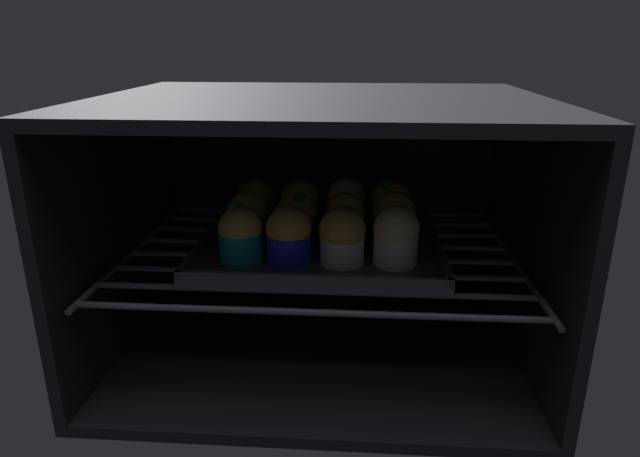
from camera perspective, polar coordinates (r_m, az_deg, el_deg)
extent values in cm
cube|color=black|center=(86.15, 0.07, -11.25)|extent=(59.00, 47.00, 1.50)
cube|color=black|center=(74.82, 0.09, 12.93)|extent=(59.00, 47.00, 1.50)
cube|color=black|center=(100.45, 0.99, 4.21)|extent=(59.00, 1.50, 34.00)
cube|color=black|center=(85.55, -19.51, 0.42)|extent=(1.50, 47.00, 34.00)
cube|color=black|center=(82.01, 20.55, -0.49)|extent=(1.50, 47.00, 34.00)
cylinder|color=#51515B|center=(62.63, -1.14, -8.66)|extent=(54.00, 0.80, 0.80)
cylinder|color=#51515B|center=(67.46, -0.73, -6.52)|extent=(54.00, 0.80, 0.80)
cylinder|color=#51515B|center=(72.38, -0.37, -4.67)|extent=(54.00, 0.80, 0.80)
cylinder|color=#51515B|center=(77.37, -0.06, -3.06)|extent=(54.00, 0.80, 0.80)
cylinder|color=#51515B|center=(82.41, 0.21, -1.64)|extent=(54.00, 0.80, 0.80)
cylinder|color=#51515B|center=(87.50, 0.45, -0.39)|extent=(54.00, 0.80, 0.80)
cylinder|color=#51515B|center=(92.63, 0.66, 0.72)|extent=(54.00, 0.80, 0.80)
cylinder|color=#51515B|center=(97.79, 0.85, 1.72)|extent=(54.00, 0.80, 0.80)
cylinder|color=#51515B|center=(85.96, -18.19, -1.75)|extent=(0.80, 42.00, 0.80)
cylinder|color=#51515B|center=(82.66, 19.12, -2.68)|extent=(0.80, 42.00, 0.80)
cube|color=#4C4C51|center=(78.08, 0.00, -2.06)|extent=(33.35, 26.71, 1.20)
cube|color=#4C4C51|center=(65.73, -0.80, -5.22)|extent=(33.35, 0.80, 1.00)
cube|color=#4C4C51|center=(89.92, 0.59, 1.56)|extent=(33.35, 0.80, 1.00)
cube|color=#4C4C51|center=(80.43, -11.65, -0.99)|extent=(0.80, 26.71, 1.00)
cube|color=#4C4C51|center=(78.31, 11.97, -1.57)|extent=(0.80, 26.71, 1.00)
cylinder|color=#0C8C84|center=(72.42, -8.16, -1.81)|extent=(5.65, 5.65, 3.95)
sphere|color=gold|center=(71.61, -8.25, 0.00)|extent=(5.74, 5.74, 5.74)
sphere|color=#28702D|center=(71.94, -8.79, 2.00)|extent=(2.04, 2.04, 2.04)
cylinder|color=#1928B7|center=(71.34, -3.23, -1.96)|extent=(5.65, 5.65, 3.95)
sphere|color=gold|center=(70.45, -3.27, 0.02)|extent=(5.85, 5.85, 5.85)
sphere|color=#19511E|center=(70.62, -3.85, 1.64)|extent=(1.79, 1.79, 1.79)
cylinder|color=silver|center=(70.96, 2.29, -2.07)|extent=(5.65, 5.65, 3.95)
sphere|color=gold|center=(70.10, 2.32, -0.17)|extent=(6.02, 6.02, 6.02)
sphere|color=#19511E|center=(69.65, 2.83, 1.45)|extent=(2.19, 2.19, 2.19)
cylinder|color=silver|center=(71.32, 7.80, -2.12)|extent=(5.65, 5.65, 3.95)
sphere|color=#E0CC7A|center=(70.38, 7.90, -0.03)|extent=(5.90, 5.90, 5.90)
sphere|color=#1E6023|center=(70.31, 8.29, 1.37)|extent=(2.55, 2.55, 2.55)
cylinder|color=red|center=(78.12, -7.33, -0.20)|extent=(5.65, 5.65, 3.95)
sphere|color=gold|center=(77.19, -7.43, 1.92)|extent=(5.41, 5.41, 5.41)
sphere|color=#1E6023|center=(76.73, -7.61, 3.30)|extent=(2.12, 2.12, 2.12)
cylinder|color=#1928B7|center=(77.35, -2.46, -0.25)|extent=(5.65, 5.65, 3.95)
sphere|color=gold|center=(76.54, -2.49, 1.56)|extent=(5.82, 5.82, 5.82)
sphere|color=#1E6023|center=(75.17, -2.29, 2.70)|extent=(2.23, 2.23, 2.23)
cylinder|color=#1928B7|center=(77.01, 2.63, -0.34)|extent=(5.65, 5.65, 3.95)
sphere|color=gold|center=(76.11, 2.66, 1.69)|extent=(5.54, 5.54, 5.54)
cylinder|color=#1928B7|center=(77.41, 7.54, -0.39)|extent=(5.65, 5.65, 3.95)
sphere|color=gold|center=(76.53, 7.63, 1.59)|extent=(6.07, 6.07, 6.07)
sphere|color=#19511E|center=(75.92, 7.66, 3.06)|extent=(1.60, 1.60, 1.60)
cylinder|color=silver|center=(84.77, -6.57, 1.38)|extent=(5.65, 5.65, 3.95)
sphere|color=gold|center=(84.03, -6.64, 3.05)|extent=(5.74, 5.74, 5.74)
sphere|color=#28702D|center=(83.78, -6.44, 4.40)|extent=(2.50, 2.50, 2.50)
cylinder|color=#0C8C84|center=(83.46, -2.05, 1.21)|extent=(5.65, 5.65, 3.95)
sphere|color=gold|center=(82.68, -2.07, 2.97)|extent=(5.90, 5.90, 5.90)
cylinder|color=#1928B7|center=(83.65, 2.72, 1.24)|extent=(5.65, 5.65, 3.95)
sphere|color=#E0CC7A|center=(82.77, 2.76, 3.26)|extent=(5.80, 5.80, 5.80)
cylinder|color=#1928B7|center=(83.55, 7.21, 1.09)|extent=(5.65, 5.65, 3.95)
sphere|color=gold|center=(82.75, 7.29, 2.90)|extent=(6.05, 6.05, 6.05)
sphere|color=#1E6023|center=(81.16, 6.88, 4.46)|extent=(1.77, 1.77, 1.77)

